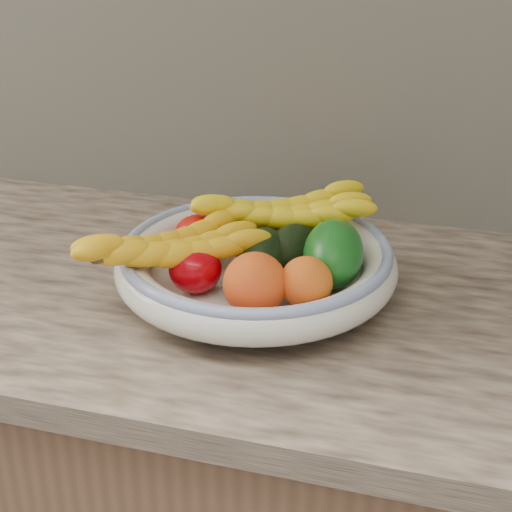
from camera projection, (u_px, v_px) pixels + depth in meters
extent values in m
cube|color=tan|center=(260.00, 300.00, 1.13)|extent=(2.44, 0.66, 0.04)
cube|color=beige|center=(312.00, 68.00, 1.28)|extent=(2.40, 0.02, 0.50)
cylinder|color=silver|center=(256.00, 289.00, 1.10)|extent=(0.13, 0.13, 0.02)
cylinder|color=silver|center=(256.00, 280.00, 1.10)|extent=(0.32, 0.32, 0.01)
torus|color=silver|center=(256.00, 264.00, 1.08)|extent=(0.39, 0.39, 0.05)
torus|color=#36539A|center=(256.00, 249.00, 1.07)|extent=(0.37, 0.37, 0.02)
ellipsoid|color=#DD5E04|center=(255.00, 233.00, 1.16)|extent=(0.06, 0.06, 0.05)
ellipsoid|color=#E14704|center=(301.00, 237.00, 1.15)|extent=(0.07, 0.07, 0.05)
ellipsoid|color=#FF5505|center=(262.00, 236.00, 1.15)|extent=(0.05, 0.05, 0.05)
ellipsoid|color=#B20E06|center=(198.00, 237.00, 1.13)|extent=(0.07, 0.07, 0.07)
ellipsoid|color=#A60108|center=(195.00, 269.00, 1.04)|extent=(0.08, 0.08, 0.06)
ellipsoid|color=black|center=(263.00, 255.00, 1.07)|extent=(0.08, 0.11, 0.07)
ellipsoid|color=black|center=(293.00, 250.00, 1.09)|extent=(0.08, 0.11, 0.07)
ellipsoid|color=#0F5112|center=(333.00, 254.00, 1.05)|extent=(0.13, 0.14, 0.11)
ellipsoid|color=orange|center=(255.00, 284.00, 0.99)|extent=(0.09, 0.09, 0.08)
ellipsoid|color=orange|center=(306.00, 282.00, 0.99)|extent=(0.09, 0.09, 0.07)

